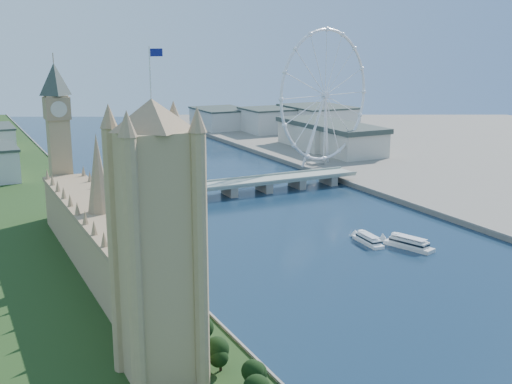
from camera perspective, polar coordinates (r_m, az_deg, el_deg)
tree_row at (r=239.67m, az=-3.54°, el=-13.30°), size 7.80×183.80×20.39m
victoria_tower at (r=213.23m, az=-8.86°, el=-3.78°), size 28.16×28.16×112.00m
parliament_range at (r=331.95m, az=-13.55°, el=-4.24°), size 24.00×200.00×70.00m
big_ben at (r=426.21m, az=-17.22°, el=6.01°), size 20.02×20.02×110.00m
westminster_bridge at (r=493.63m, az=-2.39°, el=0.47°), size 220.00×22.00×9.50m
london_eye at (r=588.75m, az=6.16°, el=8.50°), size 113.60×39.12×124.30m
county_hall at (r=689.43m, az=6.56°, el=3.53°), size 54.00×144.00×35.00m
city_skyline at (r=744.85m, az=-7.82°, el=5.55°), size 505.00×280.00×32.00m
tour_boat_near at (r=384.02m, az=9.93°, el=-4.54°), size 9.40×28.45×6.16m
tour_boat_far at (r=380.57m, az=13.42°, el=-4.88°), size 18.23×33.56×7.23m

